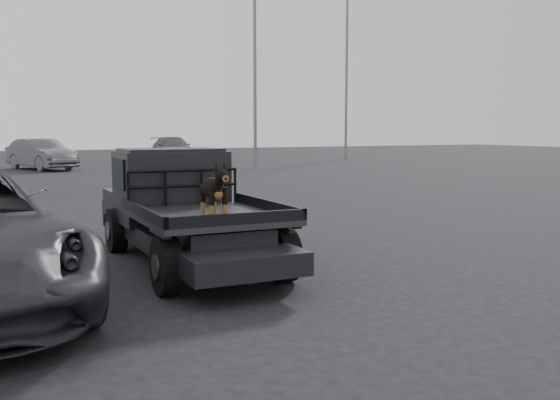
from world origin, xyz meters
name	(u,v)px	position (x,y,z in m)	size (l,w,h in m)	color
ground	(289,297)	(0.00, 0.00, 0.00)	(120.00, 120.00, 0.00)	black
flatbed_ute	(188,235)	(-0.54, 2.46, 0.46)	(2.00, 5.40, 0.92)	black
ute_cab	(171,174)	(-0.54, 3.41, 1.36)	(1.72, 1.30, 0.88)	black
headache_rack	(184,188)	(-0.54, 2.66, 1.20)	(1.80, 0.08, 0.55)	black
dog	(213,193)	(-0.70, 0.83, 1.29)	(0.32, 0.60, 0.74)	black
distant_car_a	(41,154)	(-0.49, 28.15, 0.81)	(1.72, 4.92, 1.62)	#505055
distant_car_b	(172,149)	(8.57, 34.98, 0.80)	(2.23, 5.50, 1.60)	#4E4E53
floodlight_mid	(255,45)	(10.17, 24.39, 6.59)	(1.08, 0.28, 12.00)	slate
floodlight_far	(347,50)	(19.84, 30.64, 7.55)	(1.08, 0.28, 13.90)	slate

